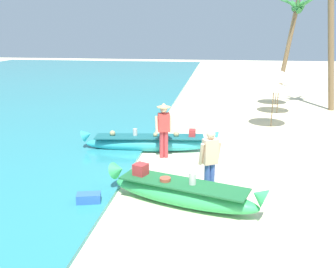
% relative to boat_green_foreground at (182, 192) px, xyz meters
% --- Properties ---
extents(ground_plane, '(80.00, 80.00, 0.00)m').
position_rel_boat_green_foreground_xyz_m(ground_plane, '(0.52, 1.30, -0.32)').
color(ground_plane, beige).
extents(boat_green_foreground, '(3.93, 1.79, 0.85)m').
position_rel_boat_green_foreground_xyz_m(boat_green_foreground, '(0.00, 0.00, 0.00)').
color(boat_green_foreground, '#38B760').
rests_on(boat_green_foreground, ground).
extents(boat_cyan_midground, '(4.68, 1.17, 0.80)m').
position_rel_boat_green_foreground_xyz_m(boat_cyan_midground, '(-1.50, 3.87, -0.03)').
color(boat_cyan_midground, '#33B2BC').
rests_on(boat_cyan_midground, ground).
extents(person_vendor_hatted, '(0.58, 0.44, 1.81)m').
position_rel_boat_green_foreground_xyz_m(person_vendor_hatted, '(-0.93, 3.28, 0.73)').
color(person_vendor_hatted, '#B2383D').
rests_on(person_vendor_hatted, ground).
extents(person_tourist_customer, '(0.58, 0.45, 1.72)m').
position_rel_boat_green_foreground_xyz_m(person_tourist_customer, '(0.62, 0.60, 0.65)').
color(person_tourist_customer, '#3D5BA8').
rests_on(person_tourist_customer, ground).
extents(parasol_row_0, '(1.60, 1.60, 1.91)m').
position_rel_boat_green_foreground_xyz_m(parasol_row_0, '(3.01, 7.86, 1.43)').
color(parasol_row_0, '#8E6B47').
rests_on(parasol_row_0, ground).
extents(parasol_row_1, '(1.60, 1.60, 1.91)m').
position_rel_boat_green_foreground_xyz_m(parasol_row_1, '(3.60, 10.54, 1.43)').
color(parasol_row_1, '#8E6B47').
rests_on(parasol_row_1, ground).
extents(parasol_row_2, '(1.60, 1.60, 1.91)m').
position_rel_boat_green_foreground_xyz_m(parasol_row_2, '(3.82, 12.76, 1.43)').
color(parasol_row_2, '#8E6B47').
rests_on(parasol_row_2, ground).
extents(palm_tree_leaning_seaward, '(2.51, 2.58, 6.03)m').
position_rel_boat_green_foreground_xyz_m(palm_tree_leaning_seaward, '(5.30, 17.46, 4.56)').
color(palm_tree_leaning_seaward, brown).
rests_on(palm_tree_leaning_seaward, ground).
extents(cooler_box, '(0.62, 0.44, 0.32)m').
position_rel_boat_green_foreground_xyz_m(cooler_box, '(-2.17, -0.37, -0.16)').
color(cooler_box, blue).
rests_on(cooler_box, ground).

